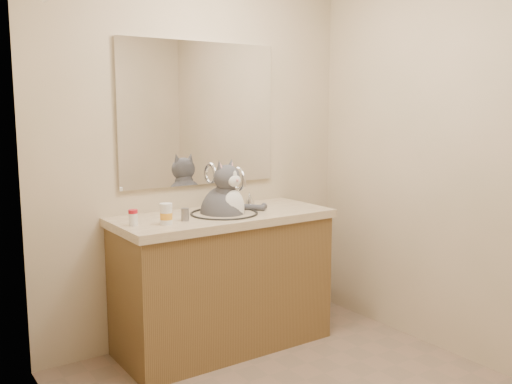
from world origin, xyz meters
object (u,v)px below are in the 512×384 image
Objects in this scene: pill_bottle_orange at (166,214)px; cat at (224,211)px; grey_canister at (185,214)px; pill_bottle_redcap at (133,218)px.

cat is at bearing 13.97° from pill_bottle_orange.
grey_canister is (0.13, 0.03, -0.02)m from pill_bottle_orange.
pill_bottle_redcap is 0.18m from pill_bottle_orange.
pill_bottle_redcap is 0.75× the size of pill_bottle_orange.
pill_bottle_redcap is at bearing 155.77° from pill_bottle_orange.
pill_bottle_orange is at bearing -24.23° from pill_bottle_redcap.
cat reaches higher than pill_bottle_orange.
cat is 0.32m from grey_canister.
pill_bottle_redcap is 0.30m from grey_canister.
pill_bottle_orange is at bearing -165.76° from grey_canister.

